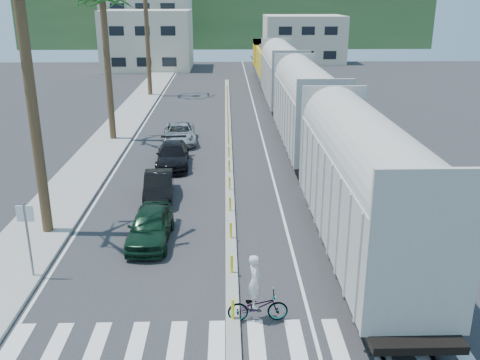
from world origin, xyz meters
The scene contains 15 objects.
ground centered at (0.00, 0.00, 0.00)m, with size 140.00×140.00×0.00m, color #28282B.
sidewalk centered at (-8.50, 25.00, 0.07)m, with size 3.00×90.00×0.15m, color gray.
rails centered at (5.00, 28.00, 0.03)m, with size 1.56×100.00×0.06m.
median centered at (0.00, 19.96, 0.09)m, with size 0.45×60.00×0.85m.
crosswalk centered at (0.00, -2.00, 0.01)m, with size 14.00×2.20×0.01m, color silver.
lane_markings centered at (-2.15, 25.00, 0.00)m, with size 9.42×90.00×0.01m.
freight_train centered at (5.00, 23.91, 2.91)m, with size 3.00×60.94×5.85m.
street_sign centered at (-7.30, 2.00, 1.97)m, with size 0.60×0.08×3.00m.
buildings centered at (-6.41, 71.66, 4.36)m, with size 38.00×27.00×10.00m.
hillside centered at (0.00, 100.00, 6.00)m, with size 80.00×20.00×12.00m, color #385628.
car_lead centered at (-3.39, 5.06, 0.72)m, with size 1.77×4.25×1.44m, color black.
car_second centered at (-3.63, 10.20, 0.67)m, with size 1.71×4.16×1.34m, color black.
car_third centered at (-3.43, 15.67, 0.69)m, with size 2.17×4.84×1.38m, color black.
car_rear centered at (-3.45, 21.21, 0.67)m, with size 2.66×5.00×1.34m, color #ABADB0.
cyclist centered at (0.78, -0.88, 0.75)m, with size 0.84×1.98×2.32m.
Camera 1 is at (-0.16, -15.63, 9.89)m, focal length 40.00 mm.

